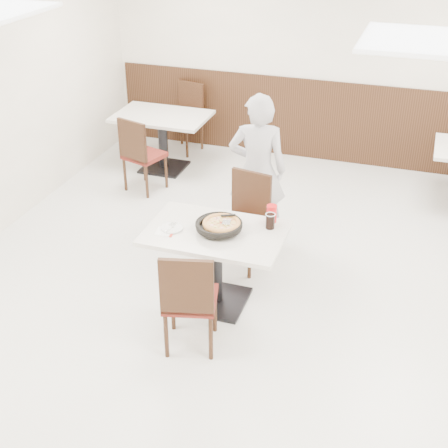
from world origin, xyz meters
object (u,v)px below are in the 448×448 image
(cola_glass, at_px, (270,221))
(bg_table_left, at_px, (163,142))
(pizza_pan, at_px, (219,227))
(red_cup, at_px, (272,214))
(side_plate, at_px, (172,228))
(diner_person, at_px, (257,171))
(bg_chair_left_near, at_px, (144,154))
(chair_far, at_px, (242,223))
(chair_near, at_px, (190,297))
(main_table, at_px, (216,267))
(pizza, at_px, (222,225))
(bg_chair_left_far, at_px, (184,119))

(cola_glass, xyz_separation_m, bg_table_left, (-2.08, 2.42, -0.44))
(pizza_pan, relative_size, red_cup, 2.49)
(side_plate, bearing_deg, red_cup, 27.14)
(diner_person, bearing_deg, bg_chair_left_near, -37.32)
(chair_far, bearing_deg, bg_chair_left_near, -27.52)
(chair_far, height_order, bg_table_left, chair_far)
(chair_near, bearing_deg, pizza_pan, 73.09)
(main_table, height_order, pizza_pan, pizza_pan)
(main_table, xyz_separation_m, cola_glass, (0.43, 0.20, 0.44))
(bg_chair_left_near, bearing_deg, chair_far, -20.87)
(pizza, bearing_deg, red_cup, 39.38)
(bg_chair_left_near, bearing_deg, pizza_pan, -33.00)
(chair_near, bearing_deg, main_table, 75.91)
(cola_glass, bearing_deg, diner_person, 111.67)
(pizza, bearing_deg, side_plate, -166.31)
(main_table, bearing_deg, chair_near, -90.09)
(red_cup, relative_size, bg_table_left, 0.13)
(diner_person, relative_size, bg_table_left, 1.35)
(bg_chair_left_far, bearing_deg, pizza_pan, 131.23)
(chair_far, distance_m, bg_chair_left_far, 3.09)
(side_plate, xyz_separation_m, diner_person, (0.41, 1.29, 0.05))
(side_plate, xyz_separation_m, bg_chair_left_near, (-1.24, 2.06, -0.28))
(chair_far, height_order, red_cup, chair_far)
(pizza_pan, xyz_separation_m, diner_person, (0.00, 1.20, 0.02))
(main_table, xyz_separation_m, bg_chair_left_far, (-1.62, 3.29, 0.10))
(main_table, distance_m, bg_chair_left_far, 3.67)
(chair_far, distance_m, cola_glass, 0.71)
(side_plate, relative_size, bg_chair_left_far, 0.20)
(cola_glass, bearing_deg, main_table, -154.84)
(chair_near, distance_m, cola_glass, 0.99)
(pizza, height_order, red_cup, red_cup)
(pizza_pan, height_order, side_plate, pizza_pan)
(pizza, bearing_deg, bg_table_left, 123.05)
(chair_far, bearing_deg, bg_table_left, -38.50)
(main_table, bearing_deg, diner_person, 88.31)
(red_cup, bearing_deg, pizza, -140.62)
(pizza_pan, relative_size, side_plate, 2.05)
(chair_near, height_order, cola_glass, chair_near)
(cola_glass, relative_size, diner_person, 0.08)
(chair_near, bearing_deg, pizza, 71.49)
(chair_near, distance_m, pizza, 0.72)
(bg_table_left, distance_m, bg_chair_left_near, 0.66)
(bg_table_left, bearing_deg, main_table, -57.90)
(side_plate, relative_size, bg_table_left, 0.16)
(bg_chair_left_near, distance_m, bg_chair_left_far, 1.32)
(cola_glass, bearing_deg, bg_chair_left_near, 139.11)
(bg_table_left, bearing_deg, diner_person, -40.12)
(pizza, relative_size, bg_chair_left_near, 0.33)
(main_table, distance_m, red_cup, 0.69)
(bg_table_left, bearing_deg, side_plate, -64.78)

